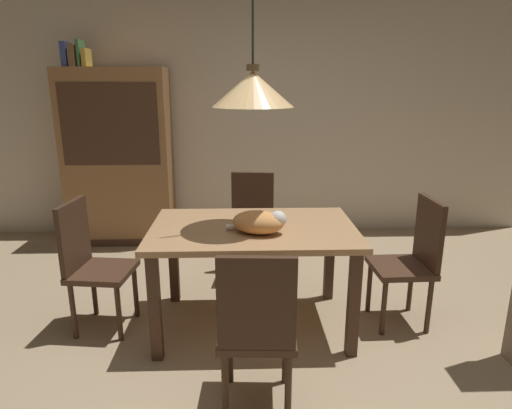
{
  "coord_description": "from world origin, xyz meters",
  "views": [
    {
      "loc": [
        -0.12,
        -2.36,
        1.7
      ],
      "look_at": [
        -0.02,
        0.68,
        0.85
      ],
      "focal_mm": 30.74,
      "sensor_mm": 36.0,
      "label": 1
    }
  ],
  "objects_px": {
    "book_green_slim": "(81,54)",
    "cat_sleeping": "(260,222)",
    "book_blue_wide": "(67,55)",
    "chair_far_back": "(252,221)",
    "chair_right_side": "(412,257)",
    "chair_near_front": "(257,326)",
    "book_brown_thick": "(75,56)",
    "chair_left_side": "(91,260)",
    "dining_table": "(253,240)",
    "book_yellow_short": "(87,58)",
    "pendant_lamp": "(253,89)",
    "hutch_bookcase": "(119,161)"
  },
  "relations": [
    {
      "from": "chair_near_front",
      "to": "chair_left_side",
      "type": "bearing_deg",
      "value": 141.7
    },
    {
      "from": "chair_right_side",
      "to": "chair_far_back",
      "type": "height_order",
      "value": "same"
    },
    {
      "from": "book_yellow_short",
      "to": "chair_near_front",
      "type": "bearing_deg",
      "value": -59.16
    },
    {
      "from": "chair_far_back",
      "to": "book_green_slim",
      "type": "distance_m",
      "value": 2.43
    },
    {
      "from": "book_green_slim",
      "to": "cat_sleeping",
      "type": "bearing_deg",
      "value": -49.07
    },
    {
      "from": "book_yellow_short",
      "to": "dining_table",
      "type": "bearing_deg",
      "value": -48.51
    },
    {
      "from": "pendant_lamp",
      "to": "book_brown_thick",
      "type": "distance_m",
      "value": 2.55
    },
    {
      "from": "hutch_bookcase",
      "to": "book_brown_thick",
      "type": "relative_size",
      "value": 7.71
    },
    {
      "from": "pendant_lamp",
      "to": "book_blue_wide",
      "type": "height_order",
      "value": "pendant_lamp"
    },
    {
      "from": "chair_right_side",
      "to": "cat_sleeping",
      "type": "relative_size",
      "value": 2.31
    },
    {
      "from": "cat_sleeping",
      "to": "book_green_slim",
      "type": "relative_size",
      "value": 1.55
    },
    {
      "from": "chair_far_back",
      "to": "book_green_slim",
      "type": "height_order",
      "value": "book_green_slim"
    },
    {
      "from": "chair_near_front",
      "to": "book_brown_thick",
      "type": "relative_size",
      "value": 3.88
    },
    {
      "from": "cat_sleeping",
      "to": "book_yellow_short",
      "type": "relative_size",
      "value": 2.02
    },
    {
      "from": "cat_sleeping",
      "to": "book_blue_wide",
      "type": "distance_m",
      "value": 2.94
    },
    {
      "from": "cat_sleeping",
      "to": "chair_near_front",
      "type": "bearing_deg",
      "value": -93.39
    },
    {
      "from": "chair_right_side",
      "to": "book_brown_thick",
      "type": "distance_m",
      "value": 3.7
    },
    {
      "from": "chair_right_side",
      "to": "book_brown_thick",
      "type": "bearing_deg",
      "value": 147.35
    },
    {
      "from": "cat_sleeping",
      "to": "book_brown_thick",
      "type": "xyz_separation_m",
      "value": [
        -1.78,
        1.98,
        1.13
      ]
    },
    {
      "from": "book_blue_wide",
      "to": "book_green_slim",
      "type": "xyz_separation_m",
      "value": [
        0.14,
        0.0,
        0.01
      ]
    },
    {
      "from": "pendant_lamp",
      "to": "book_yellow_short",
      "type": "relative_size",
      "value": 6.5
    },
    {
      "from": "chair_left_side",
      "to": "book_green_slim",
      "type": "relative_size",
      "value": 3.58
    },
    {
      "from": "chair_right_side",
      "to": "hutch_bookcase",
      "type": "bearing_deg",
      "value": 143.93
    },
    {
      "from": "chair_near_front",
      "to": "book_green_slim",
      "type": "height_order",
      "value": "book_green_slim"
    },
    {
      "from": "chair_right_side",
      "to": "pendant_lamp",
      "type": "relative_size",
      "value": 0.72
    },
    {
      "from": "chair_right_side",
      "to": "book_yellow_short",
      "type": "distance_m",
      "value": 3.61
    },
    {
      "from": "book_brown_thick",
      "to": "book_green_slim",
      "type": "xyz_separation_m",
      "value": [
        0.06,
        0.0,
        0.02
      ]
    },
    {
      "from": "dining_table",
      "to": "book_brown_thick",
      "type": "relative_size",
      "value": 5.83
    },
    {
      "from": "book_green_slim",
      "to": "book_blue_wide",
      "type": "bearing_deg",
      "value": 180.0
    },
    {
      "from": "pendant_lamp",
      "to": "hutch_bookcase",
      "type": "xyz_separation_m",
      "value": [
        -1.39,
        1.84,
        -0.77
      ]
    },
    {
      "from": "dining_table",
      "to": "book_green_slim",
      "type": "bearing_deg",
      "value": 132.37
    },
    {
      "from": "book_blue_wide",
      "to": "pendant_lamp",
      "type": "bearing_deg",
      "value": -45.4
    },
    {
      "from": "chair_right_side",
      "to": "dining_table",
      "type": "bearing_deg",
      "value": -179.88
    },
    {
      "from": "book_blue_wide",
      "to": "chair_far_back",
      "type": "bearing_deg",
      "value": -27.81
    },
    {
      "from": "chair_far_back",
      "to": "dining_table",
      "type": "bearing_deg",
      "value": -90.58
    },
    {
      "from": "cat_sleeping",
      "to": "dining_table",
      "type": "bearing_deg",
      "value": 105.69
    },
    {
      "from": "hutch_bookcase",
      "to": "chair_right_side",
      "type": "bearing_deg",
      "value": -36.07
    },
    {
      "from": "book_brown_thick",
      "to": "book_yellow_short",
      "type": "bearing_deg",
      "value": 0.0
    },
    {
      "from": "chair_near_front",
      "to": "book_blue_wide",
      "type": "xyz_separation_m",
      "value": [
        -1.81,
        2.72,
        1.46
      ]
    },
    {
      "from": "cat_sleeping",
      "to": "chair_right_side",
      "type": "bearing_deg",
      "value": 7.5
    },
    {
      "from": "chair_right_side",
      "to": "book_blue_wide",
      "type": "relative_size",
      "value": 3.88
    },
    {
      "from": "chair_left_side",
      "to": "hutch_bookcase",
      "type": "height_order",
      "value": "hutch_bookcase"
    },
    {
      "from": "book_blue_wide",
      "to": "book_brown_thick",
      "type": "relative_size",
      "value": 1.0
    },
    {
      "from": "cat_sleeping",
      "to": "book_blue_wide",
      "type": "height_order",
      "value": "book_blue_wide"
    },
    {
      "from": "pendant_lamp",
      "to": "book_yellow_short",
      "type": "distance_m",
      "value": 2.47
    },
    {
      "from": "dining_table",
      "to": "chair_left_side",
      "type": "height_order",
      "value": "chair_left_side"
    },
    {
      "from": "chair_near_front",
      "to": "book_green_slim",
      "type": "relative_size",
      "value": 3.58
    },
    {
      "from": "book_yellow_short",
      "to": "pendant_lamp",
      "type": "bearing_deg",
      "value": -48.51
    },
    {
      "from": "chair_near_front",
      "to": "book_yellow_short",
      "type": "xyz_separation_m",
      "value": [
        -1.62,
        2.72,
        1.43
      ]
    },
    {
      "from": "pendant_lamp",
      "to": "hutch_bookcase",
      "type": "distance_m",
      "value": 2.43
    }
  ]
}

